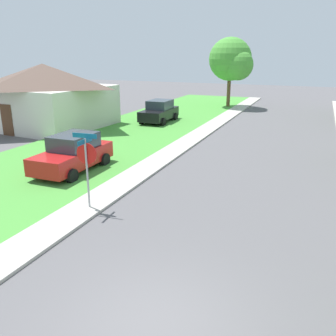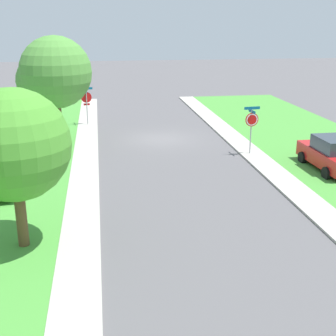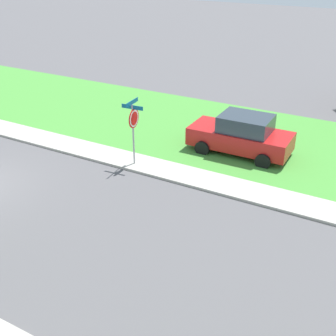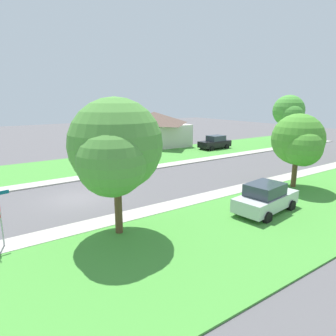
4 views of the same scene
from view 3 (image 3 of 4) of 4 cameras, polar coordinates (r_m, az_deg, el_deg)
The scene contains 3 objects.
sidewalk_west at distance 15.62m, azimuth 20.36°, elevation -5.43°, with size 1.40×56.00×0.10m, color #ADA89E.
stop_sign_far_corner at distance 17.06m, azimuth -4.56°, elevation 6.01°, with size 0.92×0.92×2.77m.
car_red_behind_trees at distance 18.70m, azimuth 9.62°, elevation 4.31°, with size 2.08×4.32×1.76m.
Camera 3 is at (8.67, 13.24, 8.03)m, focal length 46.41 mm.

